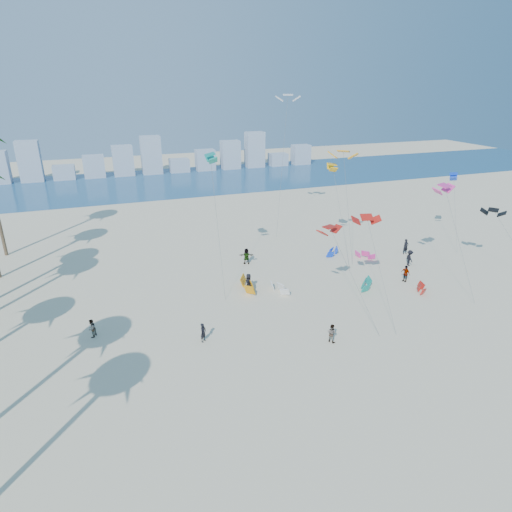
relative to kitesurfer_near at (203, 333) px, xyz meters
name	(u,v)px	position (x,y,z in m)	size (l,w,h in m)	color
ground	(297,420)	(3.46, -10.53, -0.82)	(220.00, 220.00, 0.00)	beige
ocean	(152,183)	(3.46, 61.47, -0.81)	(220.00, 220.00, 0.00)	navy
kitesurfer_near	(203,333)	(0.00, 0.00, 0.00)	(0.60, 0.39, 1.63)	black
kitesurfer_mid	(331,333)	(9.71, -3.49, -0.03)	(0.76, 0.59, 1.57)	gray
kitesurfers_far	(311,268)	(13.95, 8.70, 0.09)	(36.85, 11.42, 1.89)	black
grounded_kites	(318,276)	(14.12, 7.48, -0.36)	(17.48, 14.10, 1.09)	silver
flying_kites	(357,163)	(19.70, 10.60, 10.64)	(33.26, 29.98, 18.56)	#B61912
distant_skyline	(140,161)	(2.27, 71.47, 2.27)	(85.00, 3.00, 8.40)	#9EADBF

